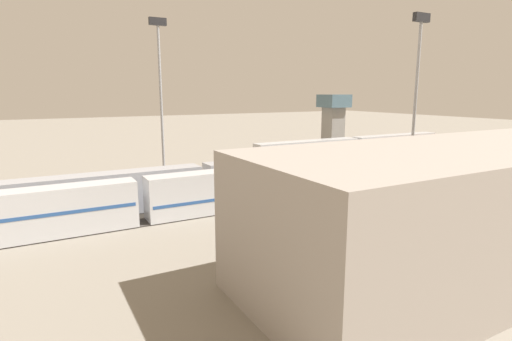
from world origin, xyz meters
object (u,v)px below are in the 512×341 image
train_on_track_2 (457,151)px  train_on_track_0 (354,149)px  train_on_track_3 (106,194)px  light_mast_1 (417,79)px  maintenance_shed (510,199)px  light_mast_0 (160,78)px  train_on_track_4 (141,201)px  control_tower (333,119)px

train_on_track_2 → train_on_track_0: size_ratio=0.21×
train_on_track_3 → train_on_track_0: bearing=-164.0°
train_on_track_0 → light_mast_1: 29.21m
train_on_track_3 → maintenance_shed: (-29.37, 29.71, 2.55)m
maintenance_shed → light_mast_0: bearing=-70.6°
train_on_track_4 → control_tower: size_ratio=6.86×
train_on_track_0 → control_tower: control_tower is taller
light_mast_1 → control_tower: light_mast_1 is taller
train_on_track_2 → maintenance_shed: bearing=39.1°
train_on_track_4 → maintenance_shed: (-26.51, 24.71, 2.59)m
light_mast_0 → light_mast_1: (-29.33, 27.21, -0.57)m
train_on_track_4 → light_mast_0: light_mast_0 is taller
train_on_track_0 → light_mast_0: light_mast_0 is taller
train_on_track_3 → control_tower: 63.03m
train_on_track_2 → maintenance_shed: (42.75, 34.71, 3.02)m
light_mast_0 → control_tower: bearing=-168.9°
maintenance_shed → control_tower: size_ratio=3.61×
train_on_track_0 → train_on_track_2: bearing=153.3°
train_on_track_2 → train_on_track_3: bearing=4.0°
train_on_track_3 → light_mast_0: size_ratio=2.72×
train_on_track_4 → train_on_track_2: size_ratio=9.56×
train_on_track_2 → light_mast_0: (59.76, -13.62, 14.65)m
light_mast_0 → light_mast_1: 40.01m
train_on_track_4 → train_on_track_3: 5.76m
train_on_track_3 → train_on_track_0: (-52.23, -15.00, 0.00)m
train_on_track_4 → light_mast_0: size_ratio=3.64×
train_on_track_0 → light_mast_1: bearing=65.9°
train_on_track_4 → maintenance_shed: size_ratio=1.90×
light_mast_1 → control_tower: 39.69m
maintenance_shed → train_on_track_3: bearing=-45.3°
train_on_track_4 → light_mast_1: size_ratio=3.79×
light_mast_0 → maintenance_shed: bearing=109.4°
train_on_track_4 → light_mast_1: 41.30m
train_on_track_4 → light_mast_0: (-9.49, -23.62, 14.22)m
light_mast_0 → control_tower: (-44.19, -8.69, -8.69)m
train_on_track_0 → maintenance_shed: size_ratio=0.94×
train_on_track_2 → maintenance_shed: 55.15m
maintenance_shed → control_tower: (-27.17, -57.02, 2.95)m
control_tower → maintenance_shed: bearing=64.5°
train_on_track_4 → train_on_track_2: bearing=-171.8°
light_mast_1 → control_tower: bearing=-112.5°
control_tower → train_on_track_4: bearing=31.0°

